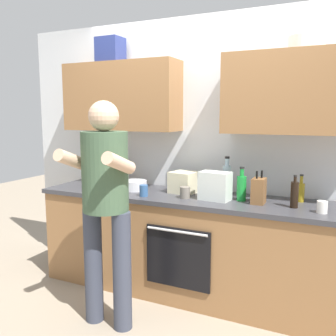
{
  "coord_description": "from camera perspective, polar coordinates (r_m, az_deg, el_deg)",
  "views": [
    {
      "loc": [
        1.14,
        -2.93,
        1.61
      ],
      "look_at": [
        -0.19,
        -0.1,
        1.15
      ],
      "focal_mm": 39.33,
      "sensor_mm": 36.0,
      "label": 1
    }
  ],
  "objects": [
    {
      "name": "back_wall_unit",
      "position": [
        3.4,
        5.5,
        6.44
      ],
      "size": [
        4.0,
        0.38,
        2.5
      ],
      "color": "silver",
      "rests_on": "ground"
    },
    {
      "name": "bottle_juice",
      "position": [
        3.66,
        -7.57,
        -1.05
      ],
      "size": [
        0.06,
        0.06,
        0.27
      ],
      "color": "orange",
      "rests_on": "counter"
    },
    {
      "name": "counter",
      "position": [
        3.35,
        3.69,
        -11.89
      ],
      "size": [
        2.84,
        0.67,
        0.9
      ],
      "color": "olive",
      "rests_on": "ground"
    },
    {
      "name": "ground_plane",
      "position": [
        3.53,
        3.63,
        -18.77
      ],
      "size": [
        12.0,
        12.0,
        0.0
      ],
      "primitive_type": "plane",
      "color": "gray"
    },
    {
      "name": "person_standing",
      "position": [
        2.75,
        -9.7,
        -4.32
      ],
      "size": [
        0.49,
        0.45,
        1.71
      ],
      "color": "#383D4C",
      "rests_on": "ground"
    },
    {
      "name": "mixing_bowl",
      "position": [
        3.48,
        -5.17,
        -2.68
      ],
      "size": [
        0.23,
        0.23,
        0.09
      ],
      "primitive_type": "cylinder",
      "color": "silver",
      "rests_on": "counter"
    },
    {
      "name": "knife_block",
      "position": [
        3.02,
        13.87,
        -3.45
      ],
      "size": [
        0.1,
        0.14,
        0.26
      ],
      "color": "brown",
      "rests_on": "counter"
    },
    {
      "name": "cup_coffee",
      "position": [
        2.89,
        22.77,
        -5.6
      ],
      "size": [
        0.08,
        0.08,
        0.09
      ],
      "primitive_type": "cylinder",
      "color": "white",
      "rests_on": "counter"
    },
    {
      "name": "potted_herb",
      "position": [
        3.74,
        -9.91,
        -0.26
      ],
      "size": [
        0.17,
        0.17,
        0.28
      ],
      "color": "#9E6647",
      "rests_on": "counter"
    },
    {
      "name": "grocery_bag_rice",
      "position": [
        3.33,
        2.43,
        -2.24
      ],
      "size": [
        0.25,
        0.24,
        0.19
      ],
      "primitive_type": "cube",
      "rotation": [
        0.0,
        0.0,
        -0.18
      ],
      "color": "beige",
      "rests_on": "counter"
    },
    {
      "name": "bottle_oil",
      "position": [
        3.19,
        19.89,
        -3.44
      ],
      "size": [
        0.06,
        0.06,
        0.23
      ],
      "color": "olive",
      "rests_on": "counter"
    },
    {
      "name": "grocery_bag_produce",
      "position": [
        3.07,
        7.3,
        -2.78
      ],
      "size": [
        0.26,
        0.18,
        0.24
      ],
      "primitive_type": "cube",
      "rotation": [
        0.0,
        0.0,
        -0.11
      ],
      "color": "silver",
      "rests_on": "counter"
    },
    {
      "name": "bottle_hotsauce",
      "position": [
        3.62,
        -11.72,
        -1.33
      ],
      "size": [
        0.05,
        0.05,
        0.25
      ],
      "color": "red",
      "rests_on": "counter"
    },
    {
      "name": "bottle_soy",
      "position": [
        2.96,
        19.01,
        -3.86
      ],
      "size": [
        0.06,
        0.06,
        0.25
      ],
      "color": "black",
      "rests_on": "counter"
    },
    {
      "name": "bottle_soda",
      "position": [
        3.09,
        11.33,
        -2.95
      ],
      "size": [
        0.08,
        0.08,
        0.28
      ],
      "color": "#198C33",
      "rests_on": "counter"
    },
    {
      "name": "cup_tea",
      "position": [
        3.21,
        -3.79,
        -3.52
      ],
      "size": [
        0.07,
        0.07,
        0.1
      ],
      "primitive_type": "cylinder",
      "color": "#33598C",
      "rests_on": "counter"
    },
    {
      "name": "cup_stoneware",
      "position": [
        3.13,
        2.65,
        -3.82
      ],
      "size": [
        0.08,
        0.08,
        0.1
      ],
      "primitive_type": "cylinder",
      "color": "slate",
      "rests_on": "counter"
    },
    {
      "name": "bottle_water",
      "position": [
        3.27,
        9.09,
        -1.67
      ],
      "size": [
        0.07,
        0.07,
        0.34
      ],
      "color": "silver",
      "rests_on": "counter"
    }
  ]
}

